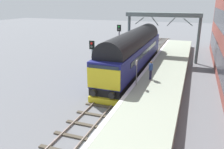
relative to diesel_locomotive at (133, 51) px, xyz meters
The scene contains 9 objects.
ground_plane 4.78m from the diesel_locomotive, 90.02° to the right, with size 140.00×140.00×0.00m, color slate.
track_main 4.75m from the diesel_locomotive, 90.02° to the right, with size 2.50×60.00×0.15m.
station_platform 5.79m from the diesel_locomotive, 48.63° to the right, with size 4.00×44.00×1.01m.
diesel_locomotive is the anchor object (origin of this frame).
signal_post_mid 6.69m from the diesel_locomotive, 106.21° to the right, with size 0.44×0.22×4.46m.
signal_post_far 2.10m from the diesel_locomotive, 159.20° to the left, with size 0.44×0.22×5.10m.
platform_number_sign 6.68m from the diesel_locomotive, 72.86° to the right, with size 0.10×0.44×2.10m.
waiting_passenger 5.26m from the diesel_locomotive, 58.07° to the right, with size 0.42×0.49×1.64m.
overhead_footbridge 7.54m from the diesel_locomotive, 72.73° to the left, with size 9.30×2.00×6.20m.
Camera 1 is at (6.10, -19.35, 7.59)m, focal length 36.56 mm.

